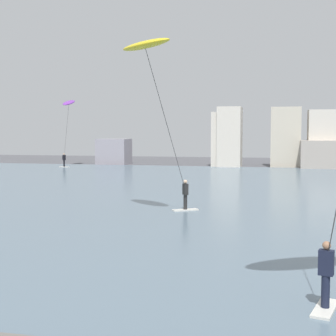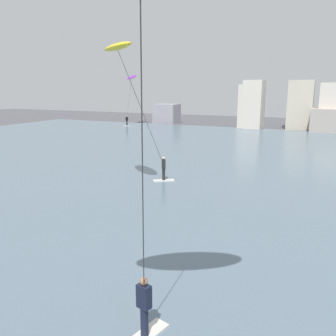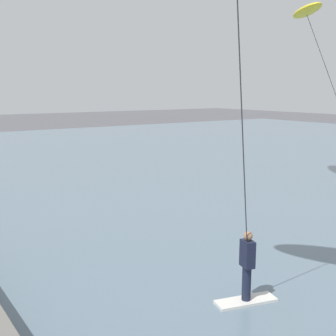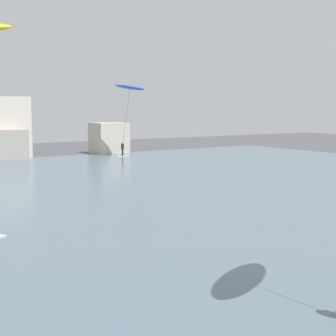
# 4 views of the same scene
# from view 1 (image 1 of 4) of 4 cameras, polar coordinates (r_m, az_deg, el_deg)

# --- Properties ---
(water_bay) EXTENTS (84.00, 52.00, 0.10)m
(water_bay) POSITION_cam_1_polar(r_m,az_deg,el_deg) (33.58, 10.11, -3.12)
(water_bay) COLOR slate
(water_bay) RESTS_ON ground
(far_shore_buildings) EXTENTS (42.69, 5.85, 7.27)m
(far_shore_buildings) POSITION_cam_1_polar(r_m,az_deg,el_deg) (60.50, 12.70, 2.81)
(far_shore_buildings) COLOR gray
(far_shore_buildings) RESTS_ON ground
(kitesurfer_yellow) EXTENTS (3.79, 5.18, 8.57)m
(kitesurfer_yellow) POSITION_cam_1_polar(r_m,az_deg,el_deg) (23.87, -2.23, 12.56)
(kitesurfer_yellow) COLOR silver
(kitesurfer_yellow) RESTS_ON water_bay
(kitesurfer_purple) EXTENTS (1.88, 4.74, 8.30)m
(kitesurfer_purple) POSITION_cam_1_polar(r_m,az_deg,el_deg) (61.66, -11.47, 6.96)
(kitesurfer_purple) COLOR silver
(kitesurfer_purple) RESTS_ON water_bay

